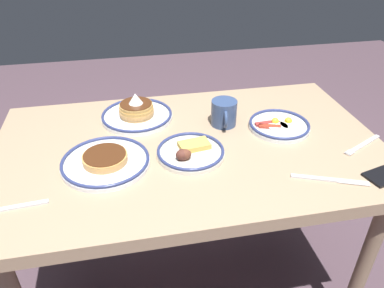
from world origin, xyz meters
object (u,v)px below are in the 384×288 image
fork_near (363,145)px  butter_knife (330,180)px  plate_center_pancakes (137,113)px  plate_far_side (105,161)px  coffee_mug (224,113)px  plate_far_companion (190,152)px  plate_near_main (279,125)px

fork_near → butter_knife: (0.20, 0.15, -0.00)m
plate_center_pancakes → fork_near: plate_center_pancakes is taller
plate_center_pancakes → plate_far_side: bearing=67.3°
coffee_mug → butter_knife: coffee_mug is taller
plate_far_companion → plate_far_side: size_ratio=0.80×
plate_far_side → coffee_mug: (-0.43, -0.17, 0.03)m
plate_center_pancakes → coffee_mug: plate_center_pancakes is taller
coffee_mug → butter_knife: 0.44m
plate_near_main → coffee_mug: (0.19, -0.07, 0.04)m
plate_center_pancakes → plate_far_side: (0.12, 0.28, -0.01)m
plate_near_main → plate_far_companion: plate_far_companion is taller
coffee_mug → fork_near: (-0.42, 0.23, -0.05)m
plate_center_pancakes → plate_far_side: plate_center_pancakes is taller
plate_center_pancakes → fork_near: (-0.73, 0.34, -0.02)m
plate_near_main → butter_knife: bearing=95.4°
plate_near_main → plate_far_side: size_ratio=0.80×
plate_near_main → butter_knife: (-0.03, 0.31, -0.01)m
plate_far_companion → plate_near_main: bearing=-162.6°
butter_knife → plate_far_side: bearing=-17.7°
coffee_mug → fork_near: coffee_mug is taller
plate_far_side → coffee_mug: 0.46m
plate_near_main → plate_far_side: (0.62, 0.11, 0.00)m
plate_near_main → plate_center_pancakes: 0.53m
plate_far_side → plate_near_main: bearing=-170.0°
plate_center_pancakes → coffee_mug: 0.33m
plate_near_main → fork_near: size_ratio=1.24×
plate_far_companion → butter_knife: (-0.38, 0.21, -0.01)m
butter_knife → plate_far_companion: bearing=-28.4°
fork_near → butter_knife: 0.25m
plate_far_side → coffee_mug: size_ratio=2.19×
coffee_mug → fork_near: bearing=151.4°
plate_center_pancakes → plate_far_companion: bearing=118.1°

